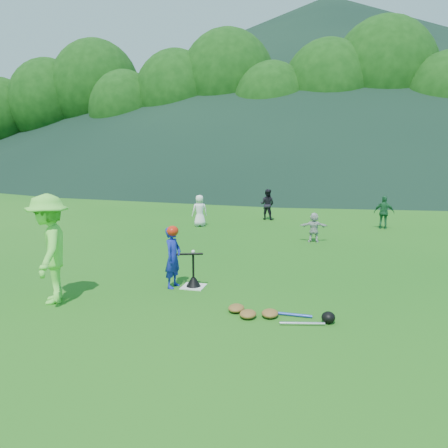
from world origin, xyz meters
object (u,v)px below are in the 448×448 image
object	(u,v)px
batter_child	(173,257)
fielder_c	(384,213)
fielder_a	(200,211)
equipment_pile	(270,313)
fielder_d	(314,227)
adult_coach	(49,249)
fielder_b	(267,204)
home_plate	(194,287)
batting_tee	(193,281)

from	to	relation	value
batter_child	fielder_c	world-z (taller)	batter_child
fielder_a	equipment_pile	bearing A→B (deg)	83.71
fielder_a	fielder_d	world-z (taller)	fielder_a
adult_coach	fielder_b	xyz separation A→B (m)	(2.32, 10.69, -0.38)
fielder_d	fielder_a	bearing A→B (deg)	-30.92
adult_coach	batter_child	bearing A→B (deg)	98.67
equipment_pile	home_plate	bearing A→B (deg)	144.64
adult_coach	fielder_d	size ratio (longest dim) A/B	2.19
fielder_c	equipment_pile	bearing A→B (deg)	80.28
batting_tee	batter_child	bearing A→B (deg)	-165.37
fielder_b	home_plate	bearing A→B (deg)	101.70
fielder_c	home_plate	bearing A→B (deg)	67.61
equipment_pile	batting_tee	bearing A→B (deg)	144.64
batting_tee	fielder_d	bearing A→B (deg)	67.62
fielder_b	fielder_c	world-z (taller)	fielder_b
fielder_d	batting_tee	distance (m)	5.61
adult_coach	batting_tee	world-z (taller)	adult_coach
batter_child	fielder_d	world-z (taller)	batter_child
fielder_a	fielder_b	xyz separation A→B (m)	(2.16, 2.23, 0.04)
fielder_b	equipment_pile	bearing A→B (deg)	111.29
adult_coach	fielder_a	world-z (taller)	adult_coach
batter_child	equipment_pile	world-z (taller)	batter_child
batter_child	fielder_a	distance (m)	7.29
fielder_a	fielder_d	size ratio (longest dim) A/B	1.28
fielder_a	fielder_c	size ratio (longest dim) A/B	0.99
batter_child	batting_tee	distance (m)	0.64
batting_tee	fielder_a	bearing A→B (deg)	106.57
batter_child	fielder_c	distance (m)	9.54
fielder_d	fielder_b	bearing A→B (deg)	-70.66
equipment_pile	batter_child	bearing A→B (deg)	152.00
equipment_pile	fielder_d	bearing A→B (deg)	86.63
fielder_a	equipment_pile	distance (m)	9.10
fielder_b	equipment_pile	world-z (taller)	fielder_b
fielder_a	fielder_c	distance (m)	6.60
batter_child	equipment_pile	xyz separation A→B (m)	(2.15, -1.14, -0.56)
adult_coach	batting_tee	bearing A→B (deg)	95.41
adult_coach	fielder_c	world-z (taller)	adult_coach
home_plate	fielder_c	distance (m)	9.27
home_plate	equipment_pile	bearing A→B (deg)	-35.36
fielder_d	batting_tee	bearing A→B (deg)	59.97
adult_coach	fielder_a	size ratio (longest dim) A/B	1.71
fielder_c	batting_tee	xyz separation A→B (m)	(-4.43, -8.13, -0.46)
fielder_b	fielder_d	size ratio (longest dim) A/B	1.36
home_plate	fielder_a	bearing A→B (deg)	106.57
home_plate	equipment_pile	xyz separation A→B (m)	(1.75, -1.25, 0.06)
adult_coach	equipment_pile	distance (m)	4.11
batter_child	fielder_d	xyz separation A→B (m)	(2.53, 5.28, -0.17)
fielder_c	batting_tee	world-z (taller)	fielder_c
fielder_d	adult_coach	bearing A→B (deg)	49.04
fielder_d	equipment_pile	world-z (taller)	fielder_d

